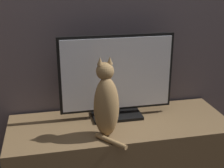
% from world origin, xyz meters
% --- Properties ---
extents(tv_stand, '(1.45, 0.54, 0.41)m').
position_xyz_m(tv_stand, '(0.00, 0.91, 0.20)').
color(tv_stand, brown).
rests_on(tv_stand, ground_plane).
extents(tv, '(0.76, 0.20, 0.56)m').
position_xyz_m(tv, '(0.00, 1.01, 0.69)').
color(tv, black).
rests_on(tv, tv_stand).
extents(cat, '(0.16, 0.28, 0.49)m').
position_xyz_m(cat, '(-0.12, 0.77, 0.62)').
color(cat, '#997547').
rests_on(cat, tv_stand).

